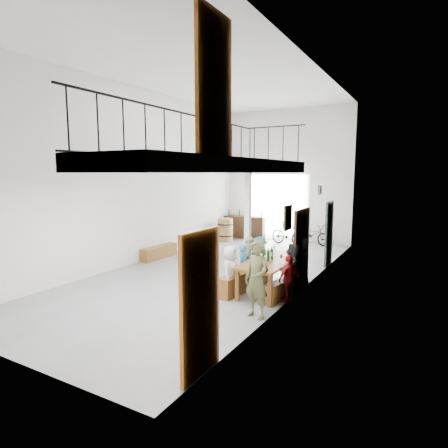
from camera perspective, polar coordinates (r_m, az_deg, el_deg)
The scene contains 24 objects.
floor at distance 11.02m, azimuth -1.57°, elevation -7.29°, with size 12.00×12.00×0.00m, color slate.
room_walls at distance 10.66m, azimuth -1.64°, elevation 11.48°, with size 12.00×12.00×12.00m.
gateway_portal at distance 16.24m, azimuth 7.95°, elevation 2.55°, with size 2.80×0.08×2.80m, color white.
right_wall_decor at distance 7.86m, azimuth 8.40°, elevation -0.54°, with size 0.07×8.28×5.07m.
balcony at distance 6.95m, azimuth -0.80°, elevation 8.55°, with size 1.52×5.62×4.00m.
tasting_table at distance 9.13m, azimuth 7.17°, elevation -5.97°, with size 0.96×2.31×0.79m.
bench_inner at distance 9.42m, azimuth 3.33°, elevation -8.42°, with size 0.34×2.09×0.48m, color brown.
bench_wall at distance 9.10m, azimuth 9.57°, elevation -9.25°, with size 0.25×1.90×0.44m, color brown.
tableware at distance 9.01m, azimuth 6.76°, elevation -4.72°, with size 0.62×1.79×0.35m.
side_bench at distance 12.85m, azimuth -9.85°, elevation -4.24°, with size 0.33×1.52×0.43m, color brown.
oak_barrel at distance 15.83m, azimuth 0.20°, elevation -0.87°, with size 0.65×0.65×0.96m.
serving_counter at distance 16.62m, azimuth 3.19°, elevation -0.46°, with size 1.82×0.51×0.96m, color #372310.
counter_bottles at distance 16.54m, azimuth 3.20°, elevation 1.67°, with size 1.57×0.25×0.28m.
guest_left_a at distance 8.79m, azimuth 0.93°, elevation -7.19°, with size 0.58×0.38×1.20m, color silver.
guest_left_b at distance 9.40m, azimuth 3.04°, elevation -6.49°, with size 0.40×0.26×1.10m, color #266981.
guest_left_c at distance 9.82m, azimuth 4.03°, elevation -5.48°, with size 0.60×0.47×1.23m, color silver.
guest_left_d at distance 10.24m, azimuth 5.40°, elevation -5.15°, with size 0.75×0.43×1.16m, color #266981.
guest_right_a at distance 8.53m, azimuth 9.87°, elevation -8.20°, with size 0.63×0.26×1.08m, color #B21E22.
guest_right_b at distance 9.15m, azimuth 10.53°, elevation -6.63°, with size 1.14×0.36×1.22m, color black.
guest_right_c at distance 9.61m, azimuth 11.74°, elevation -5.84°, with size 0.62×0.40×1.26m, color silver.
host_standing at distance 7.50m, azimuth 5.05°, elevation -8.40°, with size 0.57×0.37×1.57m, color #4A4B2A.
potted_plant at distance 10.34m, azimuth 11.40°, elevation -7.37°, with size 0.34×0.30×0.38m, color #184E1A.
bicycle_near at distance 15.51m, azimuth 13.35°, elevation -1.52°, with size 0.55×1.56×0.82m, color black.
bicycle_far at distance 15.14m, azimuth 9.70°, elevation -1.45°, with size 0.43×1.54×0.92m, color black.
Camera 1 is at (5.45, -9.14, 2.88)m, focal length 30.00 mm.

